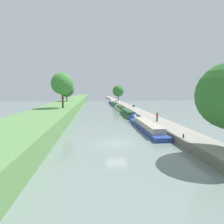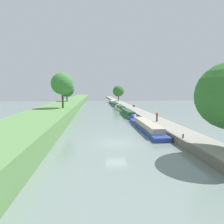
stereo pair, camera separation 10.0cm
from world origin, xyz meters
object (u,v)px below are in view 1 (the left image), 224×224
Objects in this scene: mooring_bollard_near at (183,136)px; narrowboat_cream at (120,108)px; narrowboat_navy at (112,102)px; person_walking at (157,116)px; mooring_bollard_far at (115,101)px; narrowboat_green at (127,113)px; park_bench at (134,106)px; narrowboat_teal at (115,105)px; narrowboat_blue at (144,125)px.

narrowboat_cream is at bearing 92.79° from mooring_bollard_near.
person_walking is at bearing -87.09° from narrowboat_navy.
person_walking is 56.41m from mooring_bollard_far.
mooring_bollard_near is at bearing -85.63° from narrowboat_green.
mooring_bollard_near is 38.29m from park_bench.
narrowboat_teal is 6.43× the size of person_walking.
person_walking is 10.77m from mooring_bollard_near.
park_bench is at bearing 85.72° from person_walking.
narrowboat_teal reaches higher than park_bench.
narrowboat_teal is at bearing 90.09° from narrowboat_blue.
narrowboat_cream is 1.13× the size of narrowboat_teal.
narrowboat_teal is 50.74m from mooring_bollard_near.
mooring_bollard_near is at bearing -87.81° from narrowboat_teal.
narrowboat_green reaches higher than mooring_bollard_far.
person_walking is (2.68, -39.98, 1.20)m from narrowboat_teal.
narrowboat_green is at bearing 90.10° from narrowboat_blue.
narrowboat_navy is (-0.03, 24.54, 0.04)m from narrowboat_cream.
narrowboat_navy is at bearing 100.96° from park_bench.
narrowboat_cream is 27.22m from person_walking.
narrowboat_blue is 52.90m from narrowboat_navy.
narrowboat_teal reaches higher than mooring_bollard_near.
person_walking is at bearing -86.16° from narrowboat_teal.
narrowboat_navy is (-0.00, 52.90, 0.07)m from narrowboat_blue.
person_walking reaches higher than narrowboat_green.
park_bench is (4.64, 0.39, 0.63)m from narrowboat_cream.
person_walking is (2.62, 1.29, 1.19)m from narrowboat_blue.
mooring_bollard_far is at bearing 88.14° from narrowboat_blue.
narrowboat_teal is 40.08m from person_walking.
narrowboat_cream reaches higher than narrowboat_teal.
narrowboat_green reaches higher than narrowboat_blue.
mooring_bollard_far is at bearing 90.75° from person_walking.
narrowboat_cream is at bearing -89.58° from narrowboat_teal.
narrowboat_blue is at bearing -89.91° from narrowboat_teal.
narrowboat_green is 25.84m from narrowboat_teal.
narrowboat_blue is 9.90× the size of person_walking.
mooring_bollard_far is (1.94, 16.43, 0.55)m from narrowboat_teal.
narrowboat_green is at bearing -92.58° from mooring_bollard_far.
mooring_bollard_near is at bearing -87.21° from narrowboat_cream.
narrowboat_navy is 6.76× the size of person_walking.
person_walking reaches higher than mooring_bollard_far.
mooring_bollard_far is at bearing 68.60° from narrowboat_navy.
person_walking is at bearing 26.31° from narrowboat_blue.
narrowboat_green is 14.43m from person_walking.
park_bench is (2.80, 38.19, 0.12)m from mooring_bollard_near.
mooring_bollard_far is (1.90, 42.27, 0.51)m from narrowboat_green.
narrowboat_blue is 36.54× the size of mooring_bollard_near.
narrowboat_cream is at bearing 95.46° from person_walking.
narrowboat_cream is 1.08× the size of narrowboat_navy.
narrowboat_navy is 51.69m from person_walking.
narrowboat_navy is at bearing 89.96° from narrowboat_green.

